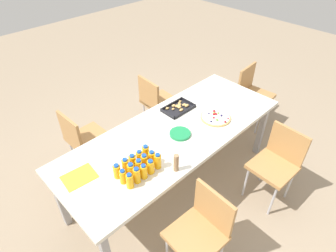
% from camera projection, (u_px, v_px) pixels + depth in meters
% --- Properties ---
extents(ground_plane, '(12.00, 12.00, 0.00)m').
position_uv_depth(ground_plane, '(174.00, 182.00, 3.25)').
color(ground_plane, gray).
extents(party_table, '(2.39, 0.91, 0.76)m').
position_uv_depth(party_table, '(174.00, 136.00, 2.81)').
color(party_table, silver).
rests_on(party_table, ground_plane).
extents(chair_near_right, '(0.42, 0.42, 0.83)m').
position_uv_depth(chair_near_right, '(278.00, 160.00, 2.82)').
color(chair_near_right, '#B7844C').
rests_on(chair_near_right, ground_plane).
extents(chair_near_left, '(0.42, 0.42, 0.83)m').
position_uv_depth(chair_near_left, '(202.00, 228.00, 2.24)').
color(chair_near_left, '#B7844C').
rests_on(chair_near_left, ground_plane).
extents(chair_end, '(0.43, 0.43, 0.83)m').
position_uv_depth(chair_end, '(252.00, 91.00, 3.84)').
color(chair_end, '#B7844C').
rests_on(chair_end, ground_plane).
extents(chair_far_right, '(0.42, 0.42, 0.83)m').
position_uv_depth(chair_far_right, '(156.00, 100.00, 3.67)').
color(chair_far_right, '#B7844C').
rests_on(chair_far_right, ground_plane).
extents(chair_far_left, '(0.41, 0.41, 0.83)m').
position_uv_depth(chair_far_left, '(83.00, 137.00, 3.09)').
color(chair_far_left, '#B7844C').
rests_on(chair_far_left, ground_plane).
extents(juice_bottle_0, '(0.06, 0.06, 0.14)m').
position_uv_depth(juice_bottle_0, '(130.00, 181.00, 2.20)').
color(juice_bottle_0, '#F9AD14').
rests_on(juice_bottle_0, party_table).
extents(juice_bottle_1, '(0.06, 0.06, 0.15)m').
position_uv_depth(juice_bottle_1, '(137.00, 175.00, 2.24)').
color(juice_bottle_1, '#FAAD14').
rests_on(juice_bottle_1, party_table).
extents(juice_bottle_2, '(0.06, 0.06, 0.14)m').
position_uv_depth(juice_bottle_2, '(144.00, 172.00, 2.27)').
color(juice_bottle_2, '#FAAD14').
rests_on(juice_bottle_2, party_table).
extents(juice_bottle_3, '(0.06, 0.06, 0.14)m').
position_uv_depth(juice_bottle_3, '(151.00, 167.00, 2.32)').
color(juice_bottle_3, '#F9AC14').
rests_on(juice_bottle_3, party_table).
extents(juice_bottle_4, '(0.06, 0.06, 0.15)m').
position_uv_depth(juice_bottle_4, '(158.00, 161.00, 2.36)').
color(juice_bottle_4, '#FAAC14').
rests_on(juice_bottle_4, party_table).
extents(juice_bottle_5, '(0.06, 0.06, 0.14)m').
position_uv_depth(juice_bottle_5, '(123.00, 177.00, 2.23)').
color(juice_bottle_5, '#F9AD14').
rests_on(juice_bottle_5, party_table).
extents(juice_bottle_6, '(0.06, 0.06, 0.15)m').
position_uv_depth(juice_bottle_6, '(131.00, 171.00, 2.27)').
color(juice_bottle_6, '#F9AE14').
rests_on(juice_bottle_6, party_table).
extents(juice_bottle_7, '(0.06, 0.06, 0.14)m').
position_uv_depth(juice_bottle_7, '(139.00, 166.00, 2.32)').
color(juice_bottle_7, '#F9AC14').
rests_on(juice_bottle_7, party_table).
extents(juice_bottle_8, '(0.06, 0.06, 0.14)m').
position_uv_depth(juice_bottle_8, '(144.00, 162.00, 2.36)').
color(juice_bottle_8, '#F9AC14').
rests_on(juice_bottle_8, party_table).
extents(juice_bottle_9, '(0.06, 0.06, 0.14)m').
position_uv_depth(juice_bottle_9, '(152.00, 158.00, 2.40)').
color(juice_bottle_9, '#F9AC14').
rests_on(juice_bottle_9, party_table).
extents(juice_bottle_10, '(0.06, 0.06, 0.14)m').
position_uv_depth(juice_bottle_10, '(117.00, 171.00, 2.28)').
color(juice_bottle_10, '#FAAC14').
rests_on(juice_bottle_10, party_table).
extents(juice_bottle_11, '(0.06, 0.06, 0.15)m').
position_uv_depth(juice_bottle_11, '(126.00, 166.00, 2.31)').
color(juice_bottle_11, '#F9AD14').
rests_on(juice_bottle_11, party_table).
extents(juice_bottle_12, '(0.06, 0.06, 0.14)m').
position_uv_depth(juice_bottle_12, '(132.00, 161.00, 2.36)').
color(juice_bottle_12, '#FAAD14').
rests_on(juice_bottle_12, party_table).
extents(juice_bottle_13, '(0.05, 0.05, 0.13)m').
position_uv_depth(juice_bottle_13, '(139.00, 157.00, 2.40)').
color(juice_bottle_13, '#F9AE14').
rests_on(juice_bottle_13, party_table).
extents(juice_bottle_14, '(0.06, 0.06, 0.15)m').
position_uv_depth(juice_bottle_14, '(146.00, 152.00, 2.44)').
color(juice_bottle_14, '#FAAC14').
rests_on(juice_bottle_14, party_table).
extents(fruit_pizza, '(0.31, 0.31, 0.05)m').
position_uv_depth(fruit_pizza, '(216.00, 117.00, 2.93)').
color(fruit_pizza, tan).
rests_on(fruit_pizza, party_table).
extents(snack_tray, '(0.33, 0.21, 0.04)m').
position_uv_depth(snack_tray, '(178.00, 108.00, 3.06)').
color(snack_tray, black).
rests_on(snack_tray, party_table).
extents(plate_stack, '(0.20, 0.20, 0.02)m').
position_uv_depth(plate_stack, '(180.00, 133.00, 2.73)').
color(plate_stack, '#1E8C4C').
rests_on(plate_stack, party_table).
extents(napkin_stack, '(0.15, 0.15, 0.02)m').
position_uv_depth(napkin_stack, '(129.00, 151.00, 2.54)').
color(napkin_stack, white).
rests_on(napkin_stack, party_table).
extents(cardboard_tube, '(0.04, 0.04, 0.17)m').
position_uv_depth(cardboard_tube, '(176.00, 163.00, 2.32)').
color(cardboard_tube, '#9E7A56').
rests_on(cardboard_tube, party_table).
extents(paper_folder, '(0.28, 0.22, 0.01)m').
position_uv_depth(paper_folder, '(79.00, 177.00, 2.31)').
color(paper_folder, yellow).
rests_on(paper_folder, party_table).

